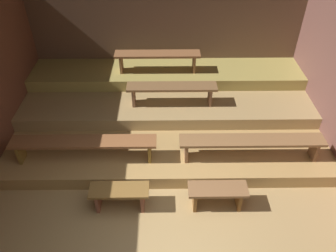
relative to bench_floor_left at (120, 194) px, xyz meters
The scene contains 11 objects.
ground 1.66m from the bench_floor_left, 62.34° to the left, with size 6.64×5.09×0.08m, color #A58554.
wall_back 3.81m from the bench_floor_left, 78.24° to the left, with size 6.64×0.06×2.52m, color brown.
platform_lower 2.11m from the bench_floor_left, 69.07° to the left, with size 5.84×3.23×0.25m, color #A8844D.
platform_middle 2.69m from the bench_floor_left, 73.76° to the left, with size 5.84×2.00×0.25m, color #A28454.
platform_upper 3.18m from the bench_floor_left, 76.26° to the left, with size 5.84×1.01×0.25m, color #A08F49.
bench_floor_left is the anchor object (origin of this frame).
bench_floor_right 1.50m from the bench_floor_left, ahead, with size 0.91×0.32×0.42m.
bench_lower_left 1.10m from the bench_floor_left, 128.28° to the left, with size 2.43×0.32×0.42m.
bench_lower_right 2.33m from the bench_floor_left, 21.08° to the left, with size 2.43×0.32×0.42m.
bench_middle_center 2.35m from the bench_floor_left, 68.39° to the left, with size 1.74×0.32×0.42m.
bench_upper_center 3.15m from the bench_floor_left, 79.45° to the left, with size 1.78×0.32×0.42m.
Camera 1 is at (-0.05, -2.60, 4.32)m, focal length 35.53 mm.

